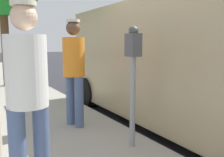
{
  "coord_description": "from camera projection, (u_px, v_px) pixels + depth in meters",
  "views": [
    {
      "loc": [
        3.1,
        2.78,
        1.46
      ],
      "look_at": [
        1.65,
        0.3,
        1.05
      ],
      "focal_mm": 39.57,
      "sensor_mm": 36.0,
      "label": 1
    }
  ],
  "objects": [
    {
      "name": "ground_plane",
      "position": [
        188.0,
        131.0,
        4.13
      ],
      "size": [
        80.0,
        80.0,
        0.0
      ],
      "primitive_type": "plane",
      "color": "#2D2D33"
    },
    {
      "name": "parking_meter_near",
      "position": [
        133.0,
        66.0,
        3.03
      ],
      "size": [
        0.14,
        0.18,
        1.52
      ],
      "color": "gray",
      "rests_on": "sidewalk_slab"
    },
    {
      "name": "pedestrian_in_orange",
      "position": [
        74.0,
        66.0,
        3.85
      ],
      "size": [
        0.34,
        0.35,
        1.67
      ],
      "color": "#4C608C",
      "rests_on": "sidewalk_slab"
    },
    {
      "name": "pedestrian_in_white",
      "position": [
        27.0,
        89.0,
        2.04
      ],
      "size": [
        0.35,
        0.34,
        1.64
      ],
      "color": "#4C608C",
      "rests_on": "sidewalk_slab"
    },
    {
      "name": "parked_van",
      "position": [
        184.0,
        61.0,
        4.29
      ],
      "size": [
        2.21,
        5.24,
        2.15
      ],
      "color": "tan",
      "rests_on": "ground"
    }
  ]
}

